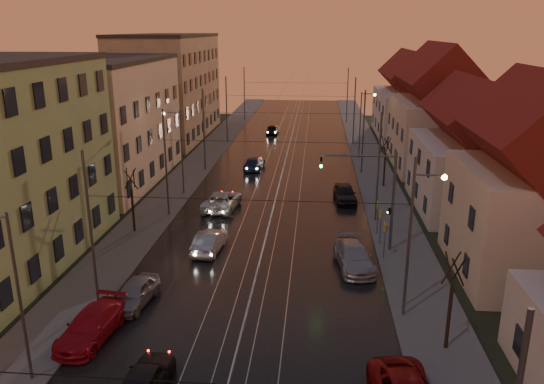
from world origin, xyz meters
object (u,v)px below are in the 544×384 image
(driving_car_3, at_px, (254,163))
(driving_car_0, at_px, (145,380))
(street_lamp_2, at_px, (178,144))
(street_lamp_0, at_px, (10,282))
(street_lamp_1, at_px, (416,227))
(driving_car_1, at_px, (209,241))
(driving_car_2, at_px, (222,201))
(street_lamp_3, at_px, (363,119))
(parked_right_2, at_px, (345,193))
(parked_left_3, at_px, (135,293))
(driving_car_4, at_px, (273,129))
(parked_right_1, at_px, (354,256))
(traffic_light_mast, at_px, (379,189))
(parked_left_2, at_px, (91,326))

(driving_car_3, bearing_deg, driving_car_0, 93.00)
(street_lamp_2, bearing_deg, street_lamp_0, -90.00)
(street_lamp_1, relative_size, driving_car_3, 1.67)
(driving_car_1, bearing_deg, driving_car_2, -80.86)
(street_lamp_3, relative_size, parked_right_2, 1.75)
(street_lamp_0, relative_size, driving_car_1, 1.78)
(street_lamp_1, bearing_deg, parked_left_3, -176.83)
(driving_car_4, xyz_separation_m, parked_right_1, (9.18, -45.50, 0.04))
(traffic_light_mast, xyz_separation_m, parked_right_1, (-1.71, -2.84, -3.83))
(street_lamp_0, xyz_separation_m, parked_left_3, (2.64, 7.14, -4.18))
(driving_car_0, distance_m, driving_car_2, 24.62)
(street_lamp_1, xyz_separation_m, driving_car_4, (-12.00, 50.66, -4.16))
(traffic_light_mast, bearing_deg, driving_car_4, 104.31)
(driving_car_1, height_order, parked_left_3, driving_car_1)
(street_lamp_0, distance_m, street_lamp_2, 28.00)
(street_lamp_2, height_order, driving_car_2, street_lamp_2)
(street_lamp_2, xyz_separation_m, driving_car_0, (5.66, -28.48, -4.15))
(parked_right_1, bearing_deg, street_lamp_2, 128.13)
(street_lamp_1, relative_size, driving_car_0, 1.86)
(driving_car_0, distance_m, parked_right_2, 29.32)
(street_lamp_2, relative_size, parked_left_3, 1.92)
(driving_car_3, bearing_deg, street_lamp_3, -150.50)
(street_lamp_2, distance_m, driving_car_2, 7.35)
(street_lamp_0, distance_m, driving_car_0, 7.04)
(driving_car_1, relative_size, driving_car_2, 0.81)
(street_lamp_2, bearing_deg, driving_car_2, -39.69)
(traffic_light_mast, relative_size, parked_right_2, 1.58)
(street_lamp_0, distance_m, parked_right_2, 31.51)
(street_lamp_3, height_order, driving_car_3, street_lamp_3)
(driving_car_3, height_order, parked_right_1, parked_right_1)
(street_lamp_1, distance_m, parked_right_1, 7.17)
(traffic_light_mast, height_order, driving_car_3, traffic_light_mast)
(street_lamp_1, relative_size, parked_left_3, 1.92)
(street_lamp_3, distance_m, parked_right_1, 31.25)
(street_lamp_2, distance_m, driving_car_4, 31.56)
(parked_right_2, bearing_deg, parked_right_1, -94.96)
(driving_car_2, bearing_deg, parked_left_3, 89.20)
(driving_car_0, bearing_deg, parked_left_3, -65.47)
(driving_car_0, relative_size, driving_car_1, 0.96)
(street_lamp_3, xyz_separation_m, driving_car_2, (-13.53, -19.88, -4.12))
(driving_car_3, relative_size, parked_left_3, 1.15)
(driving_car_0, distance_m, driving_car_4, 59.15)
(street_lamp_2, height_order, driving_car_0, street_lamp_2)
(street_lamp_1, bearing_deg, driving_car_4, 103.32)
(parked_left_2, bearing_deg, driving_car_4, 91.50)
(street_lamp_1, bearing_deg, traffic_light_mast, 97.91)
(traffic_light_mast, distance_m, driving_car_2, 15.32)
(driving_car_2, relative_size, parked_right_1, 1.04)
(street_lamp_0, distance_m, driving_car_1, 16.44)
(driving_car_3, distance_m, parked_right_1, 26.56)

